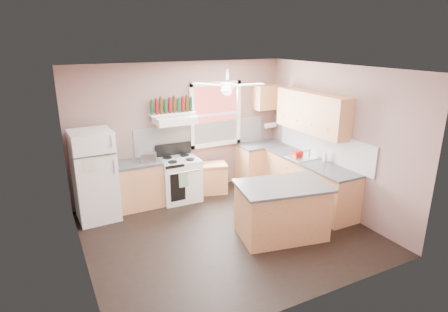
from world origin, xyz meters
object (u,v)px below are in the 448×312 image
stove (180,179)px  refrigerator (95,176)px  cart (211,178)px  toaster (149,158)px  island (281,211)px

stove → refrigerator: bearing=-174.4°
refrigerator → cart: size_ratio=2.58×
toaster → island: (1.58, -2.07, -0.56)m
toaster → island: toaster is taller
refrigerator → island: (2.59, -2.01, -0.39)m
toaster → island: size_ratio=0.21×
refrigerator → island: refrigerator is taller
toaster → island: 2.67m
island → stove: bearing=125.5°
refrigerator → island: bearing=-40.4°
stove → cart: (0.72, 0.05, -0.11)m
refrigerator → toaster: (1.00, 0.06, 0.17)m
toaster → cart: bearing=24.4°
cart → toaster: bearing=-160.3°
stove → toaster: bearing=-173.8°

